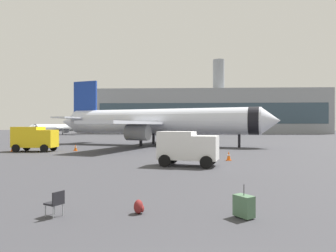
% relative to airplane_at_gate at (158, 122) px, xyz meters
% --- Properties ---
extents(airplane_at_gate, '(34.99, 31.95, 10.50)m').
position_rel_airplane_at_gate_xyz_m(airplane_at_gate, '(0.00, 0.00, 0.00)').
color(airplane_at_gate, silver).
rests_on(airplane_at_gate, ground).
extents(airplane_taxiing, '(19.41, 21.11, 6.57)m').
position_rel_airplane_at_gate_xyz_m(airplane_taxiing, '(-38.08, 52.65, -1.37)').
color(airplane_taxiing, silver).
rests_on(airplane_taxiing, ground).
extents(service_truck, '(4.86, 2.65, 2.90)m').
position_rel_airplane_at_gate_xyz_m(service_truck, '(-13.67, -11.39, -2.05)').
color(service_truck, yellow).
rests_on(service_truck, ground).
extents(cargo_van, '(4.76, 3.23, 2.60)m').
position_rel_airplane_at_gate_xyz_m(cargo_van, '(4.06, -23.30, -2.21)').
color(cargo_van, white).
rests_on(cargo_van, ground).
extents(safety_cone_near, '(0.44, 0.44, 0.73)m').
position_rel_airplane_at_gate_xyz_m(safety_cone_near, '(-16.32, -11.44, -3.29)').
color(safety_cone_near, '#F2590C').
rests_on(safety_cone_near, ground).
extents(safety_cone_mid, '(0.44, 0.44, 0.79)m').
position_rel_airplane_at_gate_xyz_m(safety_cone_mid, '(-9.15, -10.35, -3.27)').
color(safety_cone_mid, '#F2590C').
rests_on(safety_cone_mid, ground).
extents(safety_cone_far, '(0.44, 0.44, 0.82)m').
position_rel_airplane_at_gate_xyz_m(safety_cone_far, '(7.72, -19.65, -3.25)').
color(safety_cone_far, '#F2590C').
rests_on(safety_cone_far, ground).
extents(safety_cone_outer, '(0.44, 0.44, 0.82)m').
position_rel_airplane_at_gate_xyz_m(safety_cone_outer, '(2.82, -18.67, -3.25)').
color(safety_cone_outer, '#F2590C').
rests_on(safety_cone_outer, ground).
extents(rolling_suitcase, '(0.70, 0.75, 1.10)m').
position_rel_airplane_at_gate_xyz_m(rolling_suitcase, '(5.68, -36.00, -3.27)').
color(rolling_suitcase, '#476B4C').
rests_on(rolling_suitcase, ground).
extents(traveller_backpack, '(0.36, 0.40, 0.48)m').
position_rel_airplane_at_gate_xyz_m(traveller_backpack, '(2.15, -35.69, -3.42)').
color(traveller_backpack, maroon).
rests_on(traveller_backpack, ground).
extents(gate_chair, '(0.64, 0.64, 0.86)m').
position_rel_airplane_at_gate_xyz_m(gate_chair, '(-0.56, -36.18, -3.16)').
color(gate_chair, black).
rests_on(gate_chair, ground).
extents(terminal_building, '(86.24, 17.89, 28.62)m').
position_rel_airplane_at_gate_xyz_m(terminal_building, '(14.64, 71.53, 4.78)').
color(terminal_building, gray).
rests_on(terminal_building, ground).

